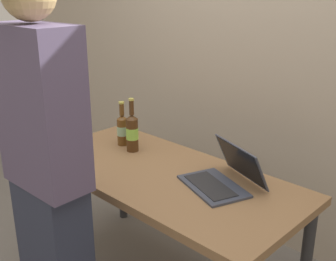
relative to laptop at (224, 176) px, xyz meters
name	(u,v)px	position (x,y,z in m)	size (l,w,h in m)	color
desk	(162,184)	(-0.34, -0.11, -0.12)	(1.58, 0.74, 0.71)	olive
laptop	(224,176)	(0.00, 0.00, 0.00)	(0.45, 0.43, 0.21)	#383D4C
beer_bottle_green	(132,132)	(-0.68, -0.01, 0.07)	(0.07, 0.07, 0.33)	#472B14
beer_bottle_dark	(122,129)	(-0.80, 0.01, 0.06)	(0.07, 0.07, 0.28)	brown
person_figure	(47,170)	(-0.39, -0.75, 0.16)	(0.41, 0.29, 1.78)	#2D3347
back_wall	(258,47)	(-0.34, 0.77, 0.54)	(6.00, 0.10, 2.60)	tan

